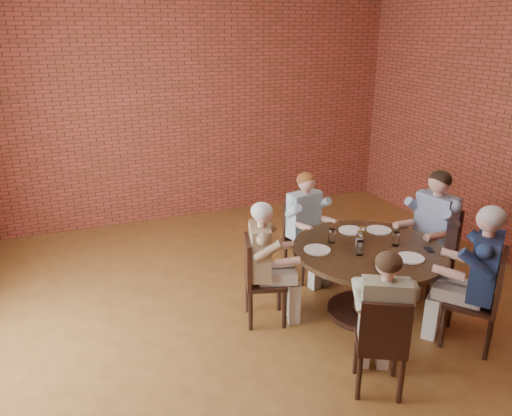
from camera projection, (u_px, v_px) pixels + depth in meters
name	position (u px, v px, depth m)	size (l,w,h in m)	color
floor	(285.00, 332.00, 4.86)	(7.00, 7.00, 0.00)	olive
wall_back	(187.00, 106.00, 7.33)	(7.00, 7.00, 0.00)	#973A2B
dining_table	(368.00, 268.00, 4.99)	(1.51, 1.51, 0.75)	black
chair_a	(434.00, 245.00, 5.54)	(0.53, 0.53, 0.96)	black
diner_a	(431.00, 233.00, 5.44)	(0.55, 0.68, 1.37)	#375491
chair_b	(302.00, 236.00, 5.84)	(0.46, 0.46, 0.90)	black
diner_b	(307.00, 227.00, 5.73)	(0.49, 0.60, 1.27)	#91ADB9
chair_c	(258.00, 277.00, 4.90)	(0.48, 0.48, 0.89)	black
diner_c	(266.00, 264.00, 4.86)	(0.48, 0.59, 1.26)	brown
chair_d	(382.00, 342.00, 3.89)	(0.52, 0.52, 0.89)	black
diner_d	(382.00, 322.00, 3.91)	(0.47, 0.58, 1.24)	tan
chair_e	(484.00, 296.00, 4.49)	(0.62, 0.62, 0.95)	black
diner_e	(476.00, 277.00, 4.48)	(0.55, 0.67, 1.36)	#16223F
plate_a	(379.00, 230.00, 5.32)	(0.26, 0.26, 0.01)	white
plate_b	(351.00, 230.00, 5.31)	(0.26, 0.26, 0.01)	white
plate_c	(317.00, 250.00, 4.85)	(0.26, 0.26, 0.01)	white
plate_d	(410.00, 258.00, 4.68)	(0.26, 0.26, 0.01)	white
glass_a	(396.00, 239.00, 4.95)	(0.07, 0.07, 0.14)	white
glass_b	(361.00, 233.00, 5.09)	(0.07, 0.07, 0.14)	white
glass_c	(332.00, 236.00, 5.02)	(0.07, 0.07, 0.14)	white
glass_d	(359.00, 241.00, 4.91)	(0.07, 0.07, 0.14)	white
glass_e	(360.00, 248.00, 4.74)	(0.07, 0.07, 0.14)	white
glass_f	(383.00, 262.00, 4.46)	(0.07, 0.07, 0.14)	white
smartphone	(429.00, 249.00, 4.87)	(0.06, 0.13, 0.01)	black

